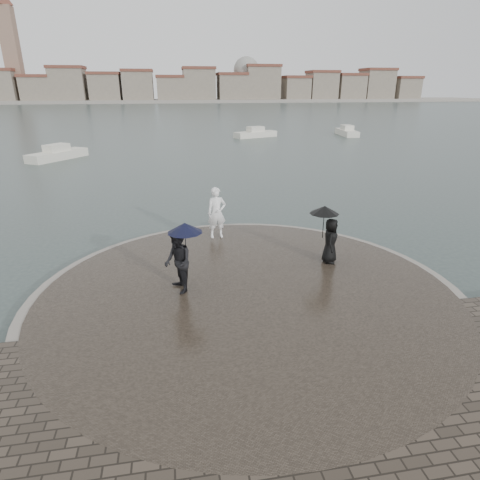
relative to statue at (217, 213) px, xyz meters
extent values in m
plane|color=#2B3835|center=(0.34, -8.10, -1.35)|extent=(400.00, 400.00, 0.00)
cylinder|color=gray|center=(0.34, -4.60, -1.19)|extent=(12.50, 12.50, 0.32)
cylinder|color=#2D261E|center=(0.34, -4.60, -1.17)|extent=(11.90, 11.90, 0.36)
imported|color=white|center=(0.00, 0.00, 0.00)|extent=(0.76, 0.53, 1.98)
imported|color=black|center=(-1.62, -4.27, -0.07)|extent=(0.91, 1.05, 1.84)
cylinder|color=black|center=(-1.37, -4.17, 0.36)|extent=(0.02, 0.02, 0.90)
cone|color=black|center=(-1.37, -4.17, 0.91)|extent=(1.00, 1.00, 0.28)
imported|color=black|center=(3.43, -3.05, -0.23)|extent=(0.75, 0.88, 1.53)
cylinder|color=black|center=(3.18, -2.95, 0.31)|extent=(0.02, 0.02, 0.90)
cone|color=black|center=(3.18, -2.95, 0.83)|extent=(0.97, 0.97, 0.26)
cube|color=gray|center=(0.34, 154.90, -0.75)|extent=(260.00, 20.00, 1.20)
cube|color=gray|center=(-59.66, 151.90, 4.15)|extent=(11.00, 10.00, 11.00)
cube|color=gray|center=(-47.66, 151.90, 3.15)|extent=(10.00, 10.00, 9.00)
cube|color=brown|center=(-47.66, 151.90, 8.15)|extent=(10.60, 10.60, 1.00)
cube|color=gray|center=(-36.66, 151.90, 4.65)|extent=(12.00, 10.00, 12.00)
cube|color=brown|center=(-36.66, 151.90, 11.15)|extent=(12.60, 10.60, 1.00)
cube|color=gray|center=(-23.66, 151.90, 3.65)|extent=(11.00, 10.00, 10.00)
cube|color=brown|center=(-23.66, 151.90, 9.15)|extent=(11.60, 10.60, 1.00)
cube|color=gray|center=(-11.66, 151.90, 4.15)|extent=(11.00, 10.00, 11.00)
cube|color=brown|center=(-11.66, 151.90, 10.15)|extent=(11.60, 10.60, 1.00)
cube|color=gray|center=(0.34, 151.90, 3.15)|extent=(10.00, 10.00, 9.00)
cube|color=brown|center=(0.34, 151.90, 8.15)|extent=(10.60, 10.60, 1.00)
cube|color=gray|center=(11.34, 151.90, 4.65)|extent=(12.00, 10.00, 12.00)
cube|color=brown|center=(11.34, 151.90, 11.15)|extent=(12.60, 10.60, 1.00)
cube|color=gray|center=(24.34, 151.90, 3.65)|extent=(11.00, 10.00, 10.00)
cube|color=brown|center=(24.34, 151.90, 9.15)|extent=(11.60, 10.60, 1.00)
cube|color=gray|center=(36.34, 151.90, 5.15)|extent=(13.00, 10.00, 13.00)
cube|color=brown|center=(36.34, 151.90, 12.15)|extent=(13.60, 10.60, 1.00)
cube|color=gray|center=(50.34, 151.90, 3.15)|extent=(10.00, 10.00, 9.00)
cube|color=brown|center=(50.34, 151.90, 8.15)|extent=(10.60, 10.60, 1.00)
cube|color=gray|center=(61.34, 151.90, 4.15)|extent=(11.00, 10.00, 11.00)
cube|color=brown|center=(61.34, 151.90, 10.15)|extent=(11.60, 10.60, 1.00)
cube|color=gray|center=(73.34, 151.90, 3.65)|extent=(11.00, 10.00, 10.00)
cube|color=brown|center=(73.34, 151.90, 9.15)|extent=(11.60, 10.60, 1.00)
cube|color=gray|center=(85.34, 151.90, 4.65)|extent=(12.00, 10.00, 12.00)
cube|color=brown|center=(85.34, 151.90, 11.15)|extent=(12.60, 10.60, 1.00)
cube|color=gray|center=(98.34, 151.90, 3.15)|extent=(10.00, 10.00, 9.00)
cube|color=brown|center=(98.34, 151.90, 8.15)|extent=(10.60, 10.60, 1.00)
cube|color=#846654|center=(-54.66, 153.90, 14.65)|extent=(5.00, 5.00, 32.00)
sphere|color=gray|center=(30.34, 153.90, 10.65)|extent=(10.00, 10.00, 10.00)
cube|color=silver|center=(-11.20, 22.44, -1.10)|extent=(4.45, 5.43, 0.90)
cube|color=silver|center=(-11.20, 22.44, -0.50)|extent=(2.13, 2.33, 0.90)
cube|color=silver|center=(21.13, 35.38, -1.10)|extent=(2.21, 5.65, 0.90)
cube|color=silver|center=(21.13, 35.38, -0.50)|extent=(1.42, 2.12, 0.90)
cube|color=silver|center=(9.07, 35.39, -1.10)|extent=(5.70, 3.56, 0.90)
cube|color=silver|center=(9.07, 35.39, -0.50)|extent=(2.31, 1.87, 0.90)
camera|label=1|loc=(-1.67, -14.76, 4.56)|focal=30.00mm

